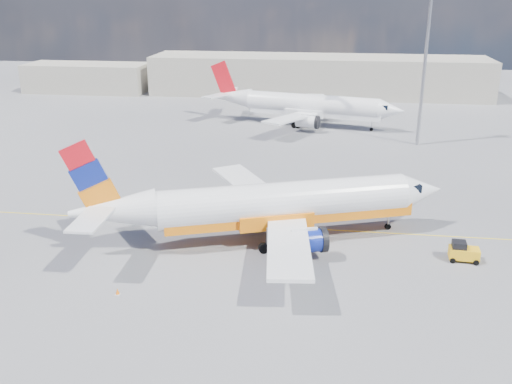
# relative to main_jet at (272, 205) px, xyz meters

# --- Properties ---
(ground) EXTENTS (240.00, 240.00, 0.00)m
(ground) POSITION_rel_main_jet_xyz_m (-3.50, 0.01, -3.47)
(ground) COLOR #5D5D62
(ground) RESTS_ON ground
(taxi_line) EXTENTS (70.00, 0.15, 0.01)m
(taxi_line) POSITION_rel_main_jet_xyz_m (-3.50, 3.01, -3.46)
(taxi_line) COLOR yellow
(taxi_line) RESTS_ON ground
(terminal_main) EXTENTS (70.00, 14.00, 8.00)m
(terminal_main) POSITION_rel_main_jet_xyz_m (1.50, 75.01, 0.53)
(terminal_main) COLOR #B6B09D
(terminal_main) RESTS_ON ground
(terminal_annex) EXTENTS (26.00, 10.00, 6.00)m
(terminal_annex) POSITION_rel_main_jet_xyz_m (-48.50, 72.01, -0.47)
(terminal_annex) COLOR #B6B09D
(terminal_annex) RESTS_ON ground
(main_jet) EXTENTS (34.16, 25.88, 10.41)m
(main_jet) POSITION_rel_main_jet_xyz_m (0.00, 0.00, 0.00)
(main_jet) COLOR white
(main_jet) RESTS_ON ground
(second_jet) EXTENTS (33.14, 25.44, 10.00)m
(second_jet) POSITION_rel_main_jet_xyz_m (0.60, 45.92, -0.14)
(second_jet) COLOR white
(second_jet) RESTS_ON ground
(gse_tug) EXTENTS (2.51, 1.64, 1.73)m
(gse_tug) POSITION_rel_main_jet_xyz_m (16.39, -1.95, -2.65)
(gse_tug) COLOR black
(gse_tug) RESTS_ON ground
(traffic_cone) EXTENTS (0.36, 0.36, 0.50)m
(traffic_cone) POSITION_rel_main_jet_xyz_m (-10.45, -11.27, -3.22)
(traffic_cone) COLOR white
(traffic_cone) RESTS_ON ground
(floodlight_mast) EXTENTS (1.63, 1.63, 22.26)m
(floodlight_mast) POSITION_rel_main_jet_xyz_m (17.39, 35.93, 9.88)
(floodlight_mast) COLOR #97979F
(floodlight_mast) RESTS_ON ground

